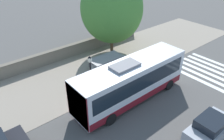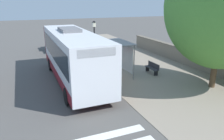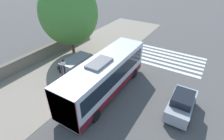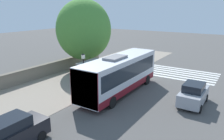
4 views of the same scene
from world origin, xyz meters
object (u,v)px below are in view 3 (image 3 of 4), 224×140
object	(u,v)px
bus	(105,76)
bench	(63,67)
pedestrian	(112,62)
shade_tree	(69,13)
street_lamp_near	(66,76)
bus_shelter	(75,62)
parked_car_far_lane	(181,104)

from	to	relation	value
bus	bench	world-z (taller)	bus
pedestrian	shade_tree	distance (m)	8.03
bench	bus	bearing A→B (deg)	-7.17
bench	street_lamp_near	world-z (taller)	street_lamp_near
street_lamp_near	shade_tree	bearing A→B (deg)	129.26
bus	bus_shelter	world-z (taller)	bus
bus	street_lamp_near	distance (m)	3.43
shade_tree	parked_car_far_lane	distance (m)	16.11
shade_tree	bus_shelter	bearing A→B (deg)	-45.07
bus_shelter	pedestrian	world-z (taller)	bus_shelter
pedestrian	bus	bearing A→B (deg)	-66.94
bus	street_lamp_near	size ratio (longest dim) A/B	2.63
bus	bench	xyz separation A→B (m)	(-6.18, 0.78, -1.46)
bench	street_lamp_near	size ratio (longest dim) A/B	0.39
pedestrian	bench	size ratio (longest dim) A/B	1.06
shade_tree	parked_car_far_lane	size ratio (longest dim) A/B	2.32
pedestrian	shade_tree	bearing A→B (deg)	171.57
shade_tree	parked_car_far_lane	world-z (taller)	shade_tree
bench	street_lamp_near	xyz separation A→B (m)	(3.78, -3.19, 1.94)
bench	shade_tree	world-z (taller)	shade_tree
bench	shade_tree	distance (m)	6.67
pedestrian	street_lamp_near	xyz separation A→B (m)	(-0.76, -6.26, 1.45)
street_lamp_near	shade_tree	size ratio (longest dim) A/B	0.44
bus_shelter	street_lamp_near	bearing A→B (deg)	-64.51
bus_shelter	pedestrian	xyz separation A→B (m)	(1.96, 3.75, -1.21)
bench	shade_tree	size ratio (longest dim) A/B	0.17
bus	bus_shelter	size ratio (longest dim) A/B	3.33
street_lamp_near	pedestrian	bearing A→B (deg)	83.08
bus	pedestrian	xyz separation A→B (m)	(-1.64, 3.85, -0.97)
bus_shelter	bus	bearing A→B (deg)	-1.57
pedestrian	street_lamp_near	distance (m)	6.47
pedestrian	street_lamp_near	size ratio (longest dim) A/B	0.41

